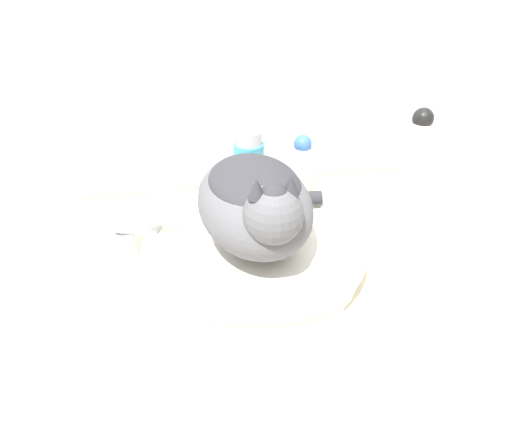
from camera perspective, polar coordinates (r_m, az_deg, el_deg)
wall_back at (r=1.07m, az=-3.64°, el=23.46°), size 8.00×0.05×2.40m
vanity_counter at (r=1.16m, az=0.80°, el=-21.93°), size 1.01×0.64×0.83m
sink_basin at (r=0.85m, az=-0.23°, el=-3.81°), size 0.41×0.41×0.06m
cat at (r=0.78m, az=-0.01°, el=2.38°), size 0.27×0.30×0.18m
faucet at (r=0.89m, az=-15.79°, el=-1.03°), size 0.12×0.07×0.12m
mouthwash_bottle at (r=1.03m, az=-0.90°, el=6.38°), size 0.07×0.07×0.17m
deodorant_stick at (r=1.06m, az=5.69°, el=6.63°), size 0.05×0.05×0.15m
lotion_bottle_white at (r=1.17m, az=19.50°, el=8.48°), size 0.05×0.05×0.19m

